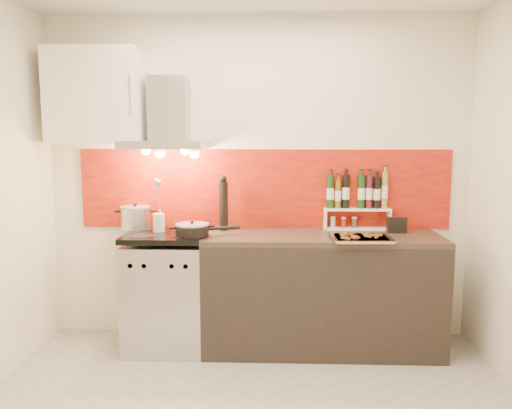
{
  "coord_description": "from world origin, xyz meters",
  "views": [
    {
      "loc": [
        0.13,
        -2.65,
        1.63
      ],
      "look_at": [
        0.0,
        0.95,
        1.15
      ],
      "focal_mm": 35.0,
      "sensor_mm": 36.0,
      "label": 1
    }
  ],
  "objects_px": {
    "range_stove": "(167,291)",
    "stock_pot": "(136,217)",
    "counter": "(321,292)",
    "pepper_mill": "(224,204)",
    "saute_pan": "(193,230)",
    "baking_tray": "(361,238)"
  },
  "relations": [
    {
      "from": "range_stove",
      "to": "saute_pan",
      "type": "relative_size",
      "value": 1.91
    },
    {
      "from": "range_stove",
      "to": "stock_pot",
      "type": "relative_size",
      "value": 3.75
    },
    {
      "from": "saute_pan",
      "to": "pepper_mill",
      "type": "height_order",
      "value": "pepper_mill"
    },
    {
      "from": "stock_pot",
      "to": "pepper_mill",
      "type": "height_order",
      "value": "pepper_mill"
    },
    {
      "from": "range_stove",
      "to": "stock_pot",
      "type": "distance_m",
      "value": 0.65
    },
    {
      "from": "stock_pot",
      "to": "counter",
      "type": "bearing_deg",
      "value": -6.51
    },
    {
      "from": "stock_pot",
      "to": "baking_tray",
      "type": "relative_size",
      "value": 0.55
    },
    {
      "from": "counter",
      "to": "pepper_mill",
      "type": "bearing_deg",
      "value": 168.2
    },
    {
      "from": "counter",
      "to": "stock_pot",
      "type": "relative_size",
      "value": 7.43
    },
    {
      "from": "pepper_mill",
      "to": "baking_tray",
      "type": "height_order",
      "value": "pepper_mill"
    },
    {
      "from": "stock_pot",
      "to": "pepper_mill",
      "type": "xyz_separation_m",
      "value": [
        0.71,
        -0.01,
        0.11
      ]
    },
    {
      "from": "counter",
      "to": "saute_pan",
      "type": "xyz_separation_m",
      "value": [
        -0.97,
        -0.12,
        0.51
      ]
    },
    {
      "from": "counter",
      "to": "saute_pan",
      "type": "bearing_deg",
      "value": -172.87
    },
    {
      "from": "range_stove",
      "to": "stock_pot",
      "type": "height_order",
      "value": "stock_pot"
    },
    {
      "from": "counter",
      "to": "stock_pot",
      "type": "bearing_deg",
      "value": 173.49
    },
    {
      "from": "saute_pan",
      "to": "baking_tray",
      "type": "relative_size",
      "value": 1.08
    },
    {
      "from": "stock_pot",
      "to": "pepper_mill",
      "type": "relative_size",
      "value": 0.55
    },
    {
      "from": "pepper_mill",
      "to": "baking_tray",
      "type": "relative_size",
      "value": 1.0
    },
    {
      "from": "saute_pan",
      "to": "pepper_mill",
      "type": "relative_size",
      "value": 1.08
    },
    {
      "from": "saute_pan",
      "to": "counter",
      "type": "bearing_deg",
      "value": 7.13
    },
    {
      "from": "counter",
      "to": "stock_pot",
      "type": "distance_m",
      "value": 1.59
    },
    {
      "from": "range_stove",
      "to": "counter",
      "type": "xyz_separation_m",
      "value": [
        1.2,
        0.0,
        0.01
      ]
    }
  ]
}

